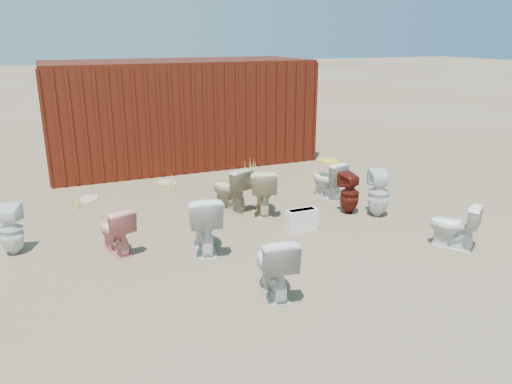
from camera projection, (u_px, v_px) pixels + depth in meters
name	position (u px, v px, depth m)	size (l,w,h in m)	color
ground	(271.00, 237.00, 7.64)	(100.00, 100.00, 0.00)	brown
shipping_container	(180.00, 112.00, 11.83)	(6.00, 2.40, 2.40)	#48110C
toilet_front_a	(274.00, 265.00, 5.85)	(0.43, 0.75, 0.77)	silver
toilet_front_pink	(115.00, 230.00, 7.01)	(0.38, 0.66, 0.67)	pink
toilet_front_c	(204.00, 223.00, 7.05)	(0.47, 0.83, 0.85)	white
toilet_front_maroon	(350.00, 193.00, 8.56)	(0.32, 0.33, 0.72)	#58150F
toilet_front_e	(454.00, 226.00, 7.16)	(0.38, 0.66, 0.68)	white
toilet_back_a	(11.00, 230.00, 6.96)	(0.32, 0.33, 0.72)	white
toilet_back_beige_left	(230.00, 188.00, 8.72)	(0.44, 0.76, 0.78)	tan
toilet_back_beige_right	(263.00, 191.00, 8.56)	(0.44, 0.78, 0.80)	beige
toilet_back_yellowlid	(328.00, 180.00, 9.36)	(0.40, 0.70, 0.71)	white
toilet_back_e	(379.00, 193.00, 8.42)	(0.36, 0.37, 0.81)	white
yellow_lid	(329.00, 161.00, 9.25)	(0.36, 0.45, 0.03)	gold
loose_tank	(302.00, 220.00, 7.84)	(0.50, 0.20, 0.35)	white
loose_lid_near	(88.00, 199.00, 9.36)	(0.38, 0.49, 0.02)	tan
loose_lid_far	(167.00, 182.00, 10.41)	(0.36, 0.47, 0.02)	beige
weed_clump_a	(82.00, 200.00, 8.88)	(0.36, 0.36, 0.31)	#B5AF48
weed_clump_b	(217.00, 184.00, 9.86)	(0.32, 0.32, 0.26)	#B5AF48
weed_clump_c	(319.00, 172.00, 10.62)	(0.36, 0.36, 0.34)	#B5AF48
weed_clump_d	(169.00, 184.00, 9.92)	(0.30, 0.30, 0.26)	#B5AF48
weed_clump_e	(252.00, 166.00, 11.09)	(0.34, 0.34, 0.32)	#B5AF48
weed_clump_f	(390.00, 194.00, 9.31)	(0.28, 0.28, 0.25)	#B5AF48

